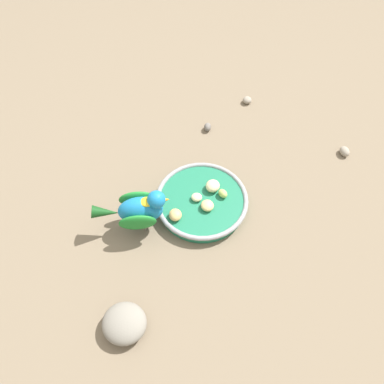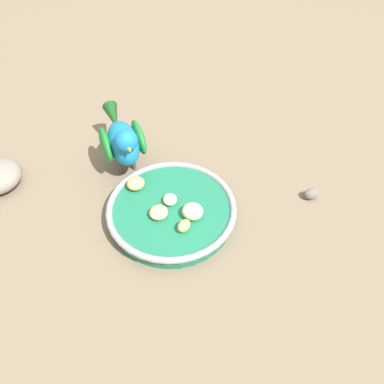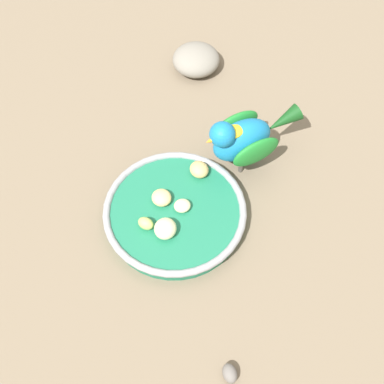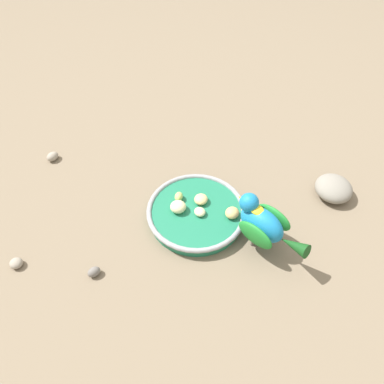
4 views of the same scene
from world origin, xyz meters
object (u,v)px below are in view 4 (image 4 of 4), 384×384
apple_piece_2 (201,199)px  apple_piece_4 (232,213)px  apple_piece_1 (200,212)px  pebble_1 (53,157)px  rock_large (334,188)px  apple_piece_0 (179,197)px  pebble_0 (94,272)px  pebble_2 (16,263)px  feeding_bowl (196,213)px  parrot (263,224)px  apple_piece_3 (178,207)px

apple_piece_2 → apple_piece_4: size_ratio=0.99×
apple_piece_1 → pebble_1: 0.43m
apple_piece_4 → rock_large: 0.26m
apple_piece_0 → apple_piece_4: 0.13m
rock_large → pebble_1: 0.71m
pebble_0 → pebble_2: pebble_0 is taller
apple_piece_0 → pebble_0: bearing=-32.9°
apple_piece_2 → feeding_bowl: bearing=-13.0°
pebble_1 → parrot: bearing=72.8°
apple_piece_4 → rock_large: size_ratio=0.36×
apple_piece_3 → feeding_bowl: bearing=98.9°
apple_piece_4 → apple_piece_1: bearing=-84.1°
apple_piece_1 → pebble_2: apple_piece_1 is taller
apple_piece_1 → apple_piece_2: (-0.03, -0.00, 0.00)m
feeding_bowl → apple_piece_2: (-0.03, 0.01, 0.02)m
feeding_bowl → apple_piece_1: size_ratio=8.55×
apple_piece_0 → parrot: 0.21m
apple_piece_3 → parrot: (0.04, 0.18, 0.03)m
apple_piece_3 → pebble_2: 0.35m
apple_piece_3 → pebble_1: apple_piece_3 is taller
apple_piece_1 → apple_piece_2: apple_piece_2 is taller
apple_piece_0 → pebble_2: (0.21, -0.30, -0.02)m
apple_piece_1 → apple_piece_4: 0.07m
apple_piece_0 → pebble_1: apple_piece_0 is taller
apple_piece_4 → rock_large: bearing=118.6°
apple_piece_1 → pebble_1: bearing=-107.7°
pebble_0 → apple_piece_2: bearing=138.4°
feeding_bowl → apple_piece_0: (-0.02, -0.04, 0.02)m
pebble_2 → apple_piece_0: bearing=125.7°
apple_piece_0 → apple_piece_2: size_ratio=0.79×
apple_piece_2 → apple_piece_4: (0.03, 0.07, 0.00)m
feeding_bowl → pebble_1: bearing=-107.0°
apple_piece_0 → pebble_2: size_ratio=0.95×
rock_large → apple_piece_1: bearing=-66.2°
apple_piece_0 → pebble_0: (0.21, -0.13, -0.02)m
apple_piece_0 → apple_piece_4: size_ratio=0.78×
feeding_bowl → apple_piece_2: apple_piece_2 is taller
parrot → pebble_2: size_ratio=5.99×
apple_piece_0 → pebble_2: bearing=-54.3°
pebble_1 → pebble_2: bearing=10.3°
feeding_bowl → pebble_0: (0.18, -0.18, -0.01)m
apple_piece_2 → parrot: 0.16m
apple_piece_1 → rock_large: size_ratio=0.29×
feeding_bowl → pebble_2: bearing=-61.1°
apple_piece_2 → pebble_1: 0.42m
rock_large → pebble_1: rock_large is taller
rock_large → apple_piece_2: bearing=-72.2°
pebble_2 → rock_large: bearing=115.7°
pebble_1 → pebble_2: (0.31, 0.06, -0.00)m
apple_piece_1 → pebble_0: size_ratio=0.98×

